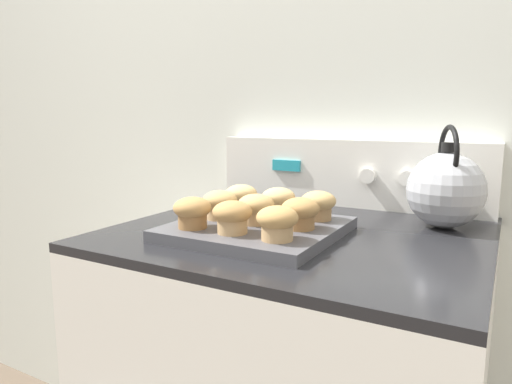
{
  "coord_description": "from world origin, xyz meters",
  "views": [
    {
      "loc": [
        0.37,
        -0.5,
        1.17
      ],
      "look_at": [
        -0.06,
        0.26,
        1.03
      ],
      "focal_mm": 32.0,
      "sensor_mm": 36.0,
      "label": 1
    }
  ],
  "objects_px": {
    "muffin_r0_c0": "(192,211)",
    "muffin_r0_c1": "(232,216)",
    "muffin_pan": "(257,229)",
    "muffin_r2_c2": "(318,204)",
    "muffin_r2_c0": "(241,197)",
    "muffin_r1_c2": "(300,212)",
    "tea_kettle": "(446,189)",
    "muffin_r1_c1": "(256,208)",
    "muffin_r0_c2": "(277,222)",
    "muffin_r1_c0": "(220,204)",
    "muffin_r2_c1": "(278,200)"
  },
  "relations": [
    {
      "from": "muffin_r0_c2",
      "to": "tea_kettle",
      "type": "height_order",
      "value": "tea_kettle"
    },
    {
      "from": "muffin_r0_c1",
      "to": "muffin_r0_c2",
      "type": "relative_size",
      "value": 1.0
    },
    {
      "from": "muffin_pan",
      "to": "muffin_r1_c1",
      "type": "xyz_separation_m",
      "value": [
        -0.0,
        -0.0,
        0.04
      ]
    },
    {
      "from": "muffin_pan",
      "to": "muffin_r2_c2",
      "type": "distance_m",
      "value": 0.14
    },
    {
      "from": "muffin_pan",
      "to": "muffin_r0_c2",
      "type": "height_order",
      "value": "muffin_r0_c2"
    },
    {
      "from": "muffin_r0_c1",
      "to": "muffin_r1_c2",
      "type": "relative_size",
      "value": 1.0
    },
    {
      "from": "muffin_r0_c0",
      "to": "muffin_r2_c2",
      "type": "xyz_separation_m",
      "value": [
        0.18,
        0.18,
        0.0
      ]
    },
    {
      "from": "muffin_r1_c2",
      "to": "muffin_r2_c2",
      "type": "bearing_deg",
      "value": 89.56
    },
    {
      "from": "muffin_r0_c2",
      "to": "muffin_r2_c0",
      "type": "distance_m",
      "value": 0.26
    },
    {
      "from": "muffin_r0_c2",
      "to": "muffin_r1_c2",
      "type": "distance_m",
      "value": 0.09
    },
    {
      "from": "muffin_r2_c2",
      "to": "muffin_r1_c1",
      "type": "bearing_deg",
      "value": -134.51
    },
    {
      "from": "muffin_r1_c2",
      "to": "muffin_r2_c1",
      "type": "height_order",
      "value": "same"
    },
    {
      "from": "muffin_pan",
      "to": "muffin_r2_c0",
      "type": "height_order",
      "value": "muffin_r2_c0"
    },
    {
      "from": "muffin_r0_c1",
      "to": "muffin_r0_c2",
      "type": "height_order",
      "value": "same"
    },
    {
      "from": "muffin_r1_c1",
      "to": "muffin_r2_c2",
      "type": "bearing_deg",
      "value": 45.49
    },
    {
      "from": "muffin_r0_c1",
      "to": "muffin_r1_c1",
      "type": "relative_size",
      "value": 1.0
    },
    {
      "from": "muffin_r0_c1",
      "to": "muffin_r2_c2",
      "type": "bearing_deg",
      "value": 62.22
    },
    {
      "from": "muffin_r1_c0",
      "to": "muffin_r2_c0",
      "type": "bearing_deg",
      "value": 92.87
    },
    {
      "from": "muffin_r0_c0",
      "to": "muffin_r1_c1",
      "type": "xyz_separation_m",
      "value": [
        0.09,
        0.09,
        0.0
      ]
    },
    {
      "from": "muffin_r1_c0",
      "to": "muffin_r0_c0",
      "type": "bearing_deg",
      "value": -91.21
    },
    {
      "from": "muffin_r0_c0",
      "to": "muffin_r0_c2",
      "type": "bearing_deg",
      "value": 0.3
    },
    {
      "from": "muffin_r0_c0",
      "to": "muffin_r0_c1",
      "type": "bearing_deg",
      "value": 2.32
    },
    {
      "from": "muffin_r1_c1",
      "to": "tea_kettle",
      "type": "height_order",
      "value": "tea_kettle"
    },
    {
      "from": "muffin_r0_c1",
      "to": "muffin_r2_c1",
      "type": "xyz_separation_m",
      "value": [
        0.0,
        0.18,
        0.0
      ]
    },
    {
      "from": "muffin_r2_c0",
      "to": "tea_kettle",
      "type": "bearing_deg",
      "value": 20.48
    },
    {
      "from": "muffin_r0_c1",
      "to": "muffin_r2_c1",
      "type": "bearing_deg",
      "value": 89.14
    },
    {
      "from": "muffin_r0_c0",
      "to": "muffin_r0_c1",
      "type": "height_order",
      "value": "same"
    },
    {
      "from": "muffin_r1_c0",
      "to": "muffin_r2_c1",
      "type": "height_order",
      "value": "same"
    },
    {
      "from": "muffin_r0_c0",
      "to": "tea_kettle",
      "type": "relative_size",
      "value": 0.34
    },
    {
      "from": "muffin_pan",
      "to": "muffin_r2_c0",
      "type": "xyz_separation_m",
      "value": [
        -0.09,
        0.09,
        0.04
      ]
    },
    {
      "from": "muffin_r1_c1",
      "to": "muffin_r2_c1",
      "type": "bearing_deg",
      "value": 89.22
    },
    {
      "from": "muffin_r1_c0",
      "to": "muffin_r1_c1",
      "type": "distance_m",
      "value": 0.09
    },
    {
      "from": "muffin_pan",
      "to": "muffin_r1_c0",
      "type": "height_order",
      "value": "muffin_r1_c0"
    },
    {
      "from": "muffin_r1_c0",
      "to": "tea_kettle",
      "type": "relative_size",
      "value": 0.34
    },
    {
      "from": "muffin_r2_c1",
      "to": "muffin_pan",
      "type": "bearing_deg",
      "value": -90.01
    },
    {
      "from": "muffin_r0_c1",
      "to": "muffin_r0_c2",
      "type": "distance_m",
      "value": 0.09
    },
    {
      "from": "muffin_r1_c0",
      "to": "muffin_r2_c0",
      "type": "xyz_separation_m",
      "value": [
        -0.0,
        0.09,
        0.0
      ]
    },
    {
      "from": "muffin_r0_c0",
      "to": "muffin_r0_c2",
      "type": "relative_size",
      "value": 1.0
    },
    {
      "from": "muffin_r1_c1",
      "to": "tea_kettle",
      "type": "xyz_separation_m",
      "value": [
        0.31,
        0.25,
        0.03
      ]
    },
    {
      "from": "muffin_r1_c2",
      "to": "muffin_r2_c1",
      "type": "relative_size",
      "value": 1.0
    },
    {
      "from": "tea_kettle",
      "to": "muffin_r0_c1",
      "type": "bearing_deg",
      "value": -133.75
    },
    {
      "from": "muffin_r1_c2",
      "to": "tea_kettle",
      "type": "height_order",
      "value": "tea_kettle"
    },
    {
      "from": "muffin_r2_c0",
      "to": "tea_kettle",
      "type": "distance_m",
      "value": 0.43
    },
    {
      "from": "muffin_r0_c2",
      "to": "muffin_r1_c1",
      "type": "bearing_deg",
      "value": 136.07
    },
    {
      "from": "muffin_r0_c1",
      "to": "muffin_r2_c2",
      "type": "relative_size",
      "value": 1.0
    },
    {
      "from": "muffin_pan",
      "to": "muffin_r2_c0",
      "type": "bearing_deg",
      "value": 135.29
    },
    {
      "from": "muffin_pan",
      "to": "muffin_r1_c0",
      "type": "distance_m",
      "value": 0.1
    },
    {
      "from": "tea_kettle",
      "to": "muffin_r1_c1",
      "type": "bearing_deg",
      "value": -142.02
    },
    {
      "from": "muffin_r2_c2",
      "to": "tea_kettle",
      "type": "xyz_separation_m",
      "value": [
        0.22,
        0.15,
        0.03
      ]
    },
    {
      "from": "muffin_r0_c1",
      "to": "muffin_r1_c1",
      "type": "height_order",
      "value": "same"
    }
  ]
}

